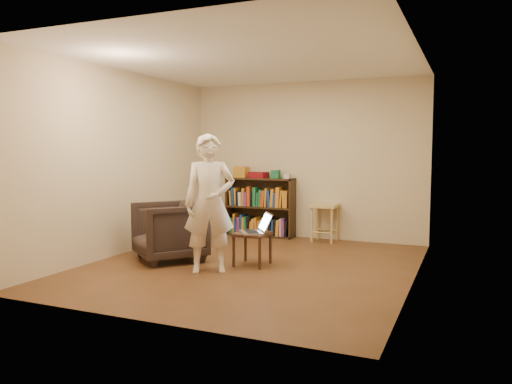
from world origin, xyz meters
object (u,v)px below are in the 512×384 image
at_px(bookshelf, 260,210).
at_px(stool, 324,212).
at_px(armchair, 169,231).
at_px(person, 210,203).
at_px(laptop, 257,228).
at_px(side_table, 252,238).

height_order(bookshelf, stool, bookshelf).
xyz_separation_m(armchair, person, (0.81, -0.34, 0.44)).
distance_m(armchair, person, 0.98).
xyz_separation_m(bookshelf, laptop, (0.80, -2.03, 0.04)).
distance_m(bookshelf, person, 2.63).
bearing_deg(side_table, person, -122.97).
xyz_separation_m(side_table, person, (-0.34, -0.52, 0.49)).
xyz_separation_m(stool, person, (-0.74, -2.50, 0.35)).
bearing_deg(side_table, stool, 78.52).
height_order(armchair, person, person).
xyz_separation_m(bookshelf, person, (0.41, -2.57, 0.40)).
distance_m(armchair, laptop, 1.22).
distance_m(stool, laptop, 2.00).
bearing_deg(bookshelf, person, -80.86).
bearing_deg(laptop, side_table, -112.09).
height_order(stool, person, person).
distance_m(side_table, laptop, 0.14).
xyz_separation_m(side_table, laptop, (0.05, 0.01, 0.13)).
distance_m(stool, side_table, 2.03).
bearing_deg(bookshelf, stool, -3.18).
bearing_deg(stool, armchair, -125.59).
bearing_deg(person, side_table, 27.45).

